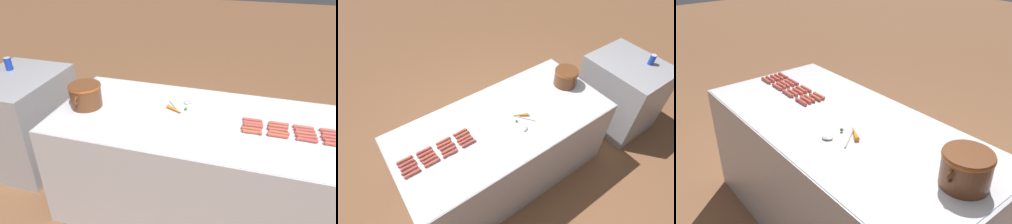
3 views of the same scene
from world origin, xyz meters
The scene contains 27 objects.
ground_plane centered at (0.00, 0.00, 0.00)m, with size 20.00×20.00×0.00m, color brown.
griddle_counter centered at (0.00, 0.00, 0.45)m, with size 1.01×2.17×0.90m.
back_cabinet centered at (0.17, 1.75, 0.48)m, with size 0.89×0.72×0.95m, color #A0A0A4.
hot_dog_0 centered at (-0.10, -0.95, 0.91)m, with size 0.03×0.14×0.03m.
hot_dog_1 centered at (-0.10, -0.78, 0.91)m, with size 0.03×0.14×0.03m.
hot_dog_2 centered at (-0.10, -0.59, 0.91)m, with size 0.03×0.14×0.03m.
hot_dog_3 centered at (-0.10, -0.42, 0.91)m, with size 0.03×0.14×0.03m.
hot_dog_4 centered at (-0.06, -0.94, 0.91)m, with size 0.03×0.14×0.03m.
hot_dog_5 centered at (-0.06, -0.78, 0.91)m, with size 0.03×0.14×0.03m.
hot_dog_6 centered at (-0.06, -0.60, 0.91)m, with size 0.03×0.14×0.03m.
hot_dog_7 centered at (-0.06, -0.41, 0.91)m, with size 0.03×0.14×0.03m.
hot_dog_8 centered at (-0.02, -0.94, 0.91)m, with size 0.03×0.14×0.03m.
hot_dog_9 centered at (-0.02, -0.77, 0.91)m, with size 0.03×0.14×0.03m.
hot_dog_10 centered at (-0.02, -0.59, 0.91)m, with size 0.03×0.14×0.03m.
hot_dog_11 centered at (-0.02, -0.42, 0.91)m, with size 0.03×0.14×0.03m.
hot_dog_12 centered at (0.02, -0.95, 0.91)m, with size 0.03×0.14×0.03m.
hot_dog_13 centered at (0.02, -0.77, 0.91)m, with size 0.03×0.14×0.03m.
hot_dog_14 centered at (0.02, -0.59, 0.91)m, with size 0.03×0.14×0.03m.
hot_dog_15 centered at (0.02, -0.42, 0.91)m, with size 0.03×0.14×0.03m.
hot_dog_16 centered at (0.06, -0.94, 0.91)m, with size 0.03×0.14×0.03m.
hot_dog_17 centered at (0.06, -0.77, 0.91)m, with size 0.03×0.14×0.03m.
hot_dog_18 centered at (0.06, -0.60, 0.91)m, with size 0.03×0.14×0.03m.
hot_dog_19 centered at (0.06, -0.42, 0.91)m, with size 0.03×0.14×0.03m.
bean_pot centered at (-0.06, 0.87, 1.00)m, with size 0.32×0.26×0.19m.
serving_spoon centered at (0.17, 0.13, 0.91)m, with size 0.24×0.19×0.02m.
carrot centered at (0.05, 0.16, 0.91)m, with size 0.11×0.17×0.03m.
soda_can centered at (0.30, 1.90, 1.01)m, with size 0.07×0.07×0.12m.
Camera 2 is at (1.42, -0.97, 2.80)m, focal length 28.27 mm.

